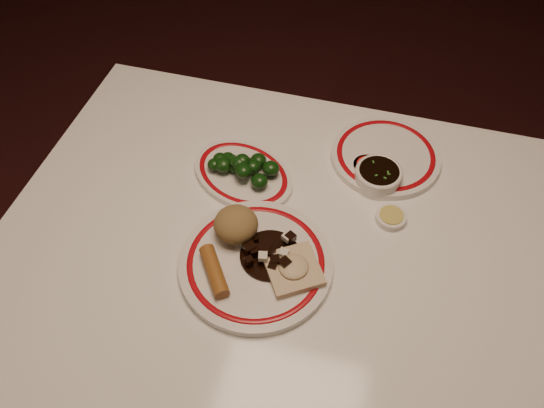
{
  "coord_description": "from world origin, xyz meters",
  "views": [
    {
      "loc": [
        0.12,
        -0.59,
        1.64
      ],
      "look_at": [
        -0.05,
        0.05,
        0.8
      ],
      "focal_mm": 35.0,
      "sensor_mm": 36.0,
      "label": 1
    }
  ],
  "objects": [
    {
      "name": "ground",
      "position": [
        0.0,
        0.0,
        0.0
      ],
      "size": [
        7.0,
        7.0,
        0.0
      ],
      "primitive_type": "plane",
      "color": "black",
      "rests_on": "ground"
    },
    {
      "name": "dining_table",
      "position": [
        0.0,
        0.0,
        0.66
      ],
      "size": [
        1.2,
        0.9,
        0.75
      ],
      "color": "white",
      "rests_on": "ground"
    },
    {
      "name": "main_plate",
      "position": [
        -0.05,
        -0.07,
        0.76
      ],
      "size": [
        0.36,
        0.36,
        0.02
      ],
      "color": "white",
      "rests_on": "dining_table"
    },
    {
      "name": "rice_mound",
      "position": [
        -0.11,
        -0.02,
        0.8
      ],
      "size": [
        0.09,
        0.09,
        0.06
      ],
      "primitive_type": "ellipsoid",
      "color": "olive",
      "rests_on": "main_plate"
    },
    {
      "name": "spring_roll",
      "position": [
        -0.12,
        -0.12,
        0.78
      ],
      "size": [
        0.09,
        0.11,
        0.03
      ],
      "primitive_type": "cylinder",
      "rotation": [
        1.57,
        0.0,
        0.62
      ],
      "color": "#975D25",
      "rests_on": "main_plate"
    },
    {
      "name": "fried_wonton",
      "position": [
        0.02,
        -0.07,
        0.78
      ],
      "size": [
        0.14,
        0.14,
        0.03
      ],
      "color": "#CBB68F",
      "rests_on": "main_plate"
    },
    {
      "name": "stirfry_heap",
      "position": [
        -0.03,
        -0.05,
        0.78
      ],
      "size": [
        0.12,
        0.12,
        0.03
      ],
      "color": "black",
      "rests_on": "main_plate"
    },
    {
      "name": "broccoli_plate",
      "position": [
        -0.14,
        0.15,
        0.76
      ],
      "size": [
        0.29,
        0.28,
        0.02
      ],
      "color": "white",
      "rests_on": "dining_table"
    },
    {
      "name": "broccoli_pile",
      "position": [
        -0.14,
        0.15,
        0.79
      ],
      "size": [
        0.16,
        0.09,
        0.05
      ],
      "color": "#23471C",
      "rests_on": "broccoli_plate"
    },
    {
      "name": "soy_bowl",
      "position": [
        0.15,
        0.21,
        0.77
      ],
      "size": [
        0.1,
        0.1,
        0.04
      ],
      "color": "white",
      "rests_on": "dining_table"
    },
    {
      "name": "sweet_sour_dish",
      "position": [
        0.12,
        0.24,
        0.76
      ],
      "size": [
        0.06,
        0.06,
        0.02
      ],
      "color": "white",
      "rests_on": "dining_table"
    },
    {
      "name": "mustard_dish",
      "position": [
        0.19,
        0.12,
        0.76
      ],
      "size": [
        0.06,
        0.06,
        0.02
      ],
      "color": "white",
      "rests_on": "dining_table"
    },
    {
      "name": "far_plate",
      "position": [
        0.15,
        0.29,
        0.76
      ],
      "size": [
        0.27,
        0.27,
        0.02
      ],
      "color": "white",
      "rests_on": "dining_table"
    }
  ]
}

